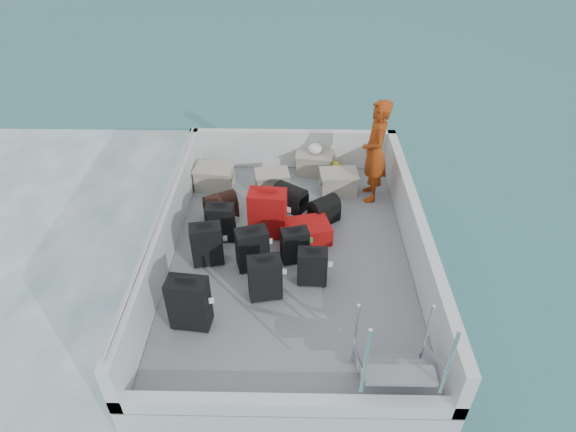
# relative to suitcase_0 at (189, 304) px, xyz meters

# --- Properties ---
(ground) EXTENTS (160.00, 160.00, 0.00)m
(ground) POSITION_rel_suitcase_0_xyz_m (1.16, 1.32, -0.98)
(ground) COLOR #1B595F
(ground) RESTS_ON ground
(ferry_hull) EXTENTS (3.60, 5.00, 0.60)m
(ferry_hull) POSITION_rel_suitcase_0_xyz_m (1.16, 1.32, -0.68)
(ferry_hull) COLOR silver
(ferry_hull) RESTS_ON ground
(deck) EXTENTS (3.30, 4.70, 0.02)m
(deck) POSITION_rel_suitcase_0_xyz_m (1.16, 1.32, -0.37)
(deck) COLOR gray
(deck) RESTS_ON ferry_hull
(deck_fittings) EXTENTS (3.60, 5.00, 0.90)m
(deck_fittings) POSITION_rel_suitcase_0_xyz_m (1.51, 1.00, 0.01)
(deck_fittings) COLOR silver
(deck_fittings) RESTS_ON deck
(suitcase_0) EXTENTS (0.49, 0.31, 0.72)m
(suitcase_0) POSITION_rel_suitcase_0_xyz_m (0.00, 0.00, 0.00)
(suitcase_0) COLOR black
(suitcase_0) RESTS_ON deck
(suitcase_1) EXTENTS (0.46, 0.32, 0.63)m
(suitcase_1) POSITION_rel_suitcase_0_xyz_m (0.03, 1.11, -0.04)
(suitcase_1) COLOR black
(suitcase_1) RESTS_ON deck
(suitcase_2) EXTENTS (0.41, 0.25, 0.58)m
(suitcase_2) POSITION_rel_suitcase_0_xyz_m (0.15, 1.64, -0.07)
(suitcase_2) COLOR black
(suitcase_2) RESTS_ON deck
(suitcase_3) EXTENTS (0.45, 0.32, 0.63)m
(suitcase_3) POSITION_rel_suitcase_0_xyz_m (0.85, 0.48, -0.04)
(suitcase_3) COLOR black
(suitcase_3) RESTS_ON deck
(suitcase_4) EXTENTS (0.48, 0.37, 0.63)m
(suitcase_4) POSITION_rel_suitcase_0_xyz_m (0.65, 1.04, -0.05)
(suitcase_4) COLOR black
(suitcase_4) RESTS_ON deck
(suitcase_5) EXTENTS (0.57, 0.37, 0.75)m
(suitcase_5) POSITION_rel_suitcase_0_xyz_m (0.82, 1.76, 0.01)
(suitcase_5) COLOR #950B0D
(suitcase_5) RESTS_ON deck
(suitcase_6) EXTENTS (0.39, 0.24, 0.54)m
(suitcase_6) POSITION_rel_suitcase_0_xyz_m (1.46, 0.75, -0.09)
(suitcase_6) COLOR black
(suitcase_6) RESTS_ON deck
(suitcase_7) EXTENTS (0.41, 0.30, 0.53)m
(suitcase_7) POSITION_rel_suitcase_0_xyz_m (1.22, 1.18, -0.10)
(suitcase_7) COLOR black
(suitcase_7) RESTS_ON deck
(suitcase_8) EXTENTS (0.82, 0.64, 0.29)m
(suitcase_8) POSITION_rel_suitcase_0_xyz_m (1.37, 1.63, -0.22)
(suitcase_8) COLOR #950B0D
(suitcase_8) RESTS_ON deck
(duffel_0) EXTENTS (0.57, 0.49, 0.32)m
(duffel_0) POSITION_rel_suitcase_0_xyz_m (0.07, 2.19, -0.20)
(duffel_0) COLOR black
(duffel_0) RESTS_ON deck
(duffel_1) EXTENTS (0.59, 0.53, 0.32)m
(duffel_1) POSITION_rel_suitcase_0_xyz_m (1.15, 2.44, -0.20)
(duffel_1) COLOR black
(duffel_1) RESTS_ON deck
(duffel_2) EXTENTS (0.53, 0.50, 0.32)m
(duffel_2) POSITION_rel_suitcase_0_xyz_m (1.67, 2.11, -0.20)
(duffel_2) COLOR black
(duffel_2) RESTS_ON deck
(crate_0) EXTENTS (0.65, 0.48, 0.36)m
(crate_0) POSITION_rel_suitcase_0_xyz_m (-0.15, 3.01, -0.18)
(crate_0) COLOR #9E9B89
(crate_0) RESTS_ON deck
(crate_1) EXTENTS (0.57, 0.44, 0.31)m
(crate_1) POSITION_rel_suitcase_0_xyz_m (0.83, 2.95, -0.20)
(crate_1) COLOR #9E9B89
(crate_1) RESTS_ON deck
(crate_2) EXTENTS (0.66, 0.50, 0.36)m
(crate_2) POSITION_rel_suitcase_0_xyz_m (1.56, 3.52, -0.18)
(crate_2) COLOR #9E9B89
(crate_2) RESTS_ON deck
(crate_3) EXTENTS (0.61, 0.45, 0.35)m
(crate_3) POSITION_rel_suitcase_0_xyz_m (1.94, 2.90, -0.18)
(crate_3) COLOR #9E9B89
(crate_3) RESTS_ON deck
(yellow_bag) EXTENTS (0.28, 0.26, 0.22)m
(yellow_bag) POSITION_rel_suitcase_0_xyz_m (1.89, 3.52, -0.25)
(yellow_bag) COLOR gold
(yellow_bag) RESTS_ON deck
(white_bag) EXTENTS (0.24, 0.24, 0.18)m
(white_bag) POSITION_rel_suitcase_0_xyz_m (1.56, 3.52, 0.09)
(white_bag) COLOR white
(white_bag) RESTS_ON crate_2
(passenger) EXTENTS (0.41, 0.63, 1.69)m
(passenger) POSITION_rel_suitcase_0_xyz_m (2.46, 2.78, 0.49)
(passenger) COLOR #CC4A13
(passenger) RESTS_ON deck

